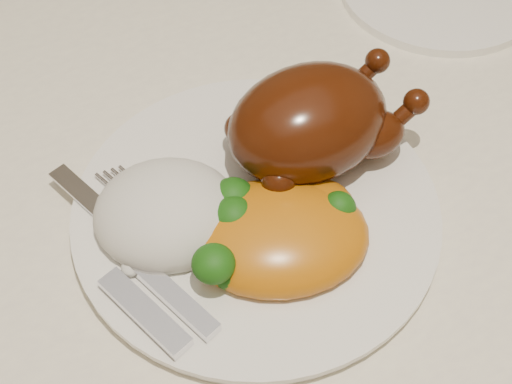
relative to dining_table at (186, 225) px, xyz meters
name	(u,v)px	position (x,y,z in m)	size (l,w,h in m)	color
dining_table	(186,225)	(0.00, 0.00, 0.00)	(1.60, 0.90, 0.76)	brown
tablecloth	(180,178)	(0.00, 0.00, 0.07)	(1.73, 1.03, 0.18)	beige
dinner_plate	(256,212)	(0.04, -0.09, 0.11)	(0.29, 0.29, 0.01)	white
roast_chicken	(312,122)	(0.10, -0.05, 0.16)	(0.17, 0.11, 0.09)	#411507
rice_mound	(168,214)	(-0.03, -0.07, 0.13)	(0.15, 0.14, 0.06)	white
mac_and_cheese	(276,231)	(0.04, -0.12, 0.13)	(0.17, 0.15, 0.05)	orange
cutlery	(144,272)	(-0.06, -0.11, 0.12)	(0.08, 0.20, 0.01)	silver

